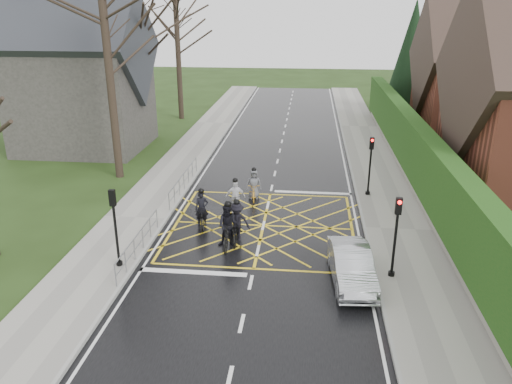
% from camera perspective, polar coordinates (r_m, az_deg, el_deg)
% --- Properties ---
extents(ground, '(120.00, 120.00, 0.00)m').
position_cam_1_polar(ground, '(22.81, 0.85, -3.86)').
color(ground, black).
rests_on(ground, ground).
extents(road, '(9.00, 80.00, 0.01)m').
position_cam_1_polar(road, '(22.81, 0.85, -3.85)').
color(road, black).
rests_on(road, ground).
extents(sidewalk_right, '(3.00, 80.00, 0.15)m').
position_cam_1_polar(sidewalk_right, '(23.08, 15.89, -4.20)').
color(sidewalk_right, gray).
rests_on(sidewalk_right, ground).
extents(sidewalk_left, '(3.00, 80.00, 0.15)m').
position_cam_1_polar(sidewalk_left, '(24.02, -13.57, -2.97)').
color(sidewalk_left, gray).
rests_on(sidewalk_left, ground).
extents(stone_wall, '(0.50, 38.00, 0.70)m').
position_cam_1_polar(stone_wall, '(28.79, 17.54, 1.21)').
color(stone_wall, slate).
rests_on(stone_wall, ground).
extents(hedge, '(0.90, 38.00, 2.80)m').
position_cam_1_polar(hedge, '(28.29, 17.92, 4.55)').
color(hedge, '#133E11').
rests_on(hedge, stone_wall).
extents(house_far, '(9.80, 8.80, 10.30)m').
position_cam_1_polar(house_far, '(41.08, 24.84, 11.67)').
color(house_far, brown).
rests_on(house_far, ground).
extents(conifer, '(4.60, 4.60, 10.00)m').
position_cam_1_polar(conifer, '(47.72, 17.33, 14.39)').
color(conifer, black).
rests_on(conifer, ground).
extents(church, '(8.80, 7.80, 11.00)m').
position_cam_1_polar(church, '(36.39, -19.49, 12.35)').
color(church, '#2D2B28').
rests_on(church, ground).
extents(tree_near, '(9.24, 9.24, 11.44)m').
position_cam_1_polar(tree_near, '(28.83, -16.80, 16.74)').
color(tree_near, black).
rests_on(tree_near, ground).
extents(tree_mid, '(10.08, 10.08, 12.48)m').
position_cam_1_polar(tree_mid, '(36.65, -13.56, 18.82)').
color(tree_mid, black).
rests_on(tree_mid, ground).
extents(tree_far, '(8.40, 8.40, 10.40)m').
position_cam_1_polar(tree_far, '(44.16, -9.01, 17.47)').
color(tree_far, black).
rests_on(tree_far, ground).
extents(railing_south, '(0.05, 5.04, 1.03)m').
position_cam_1_polar(railing_south, '(20.31, -13.31, -5.26)').
color(railing_south, slate).
rests_on(railing_south, ground).
extents(railing_north, '(0.05, 6.04, 1.03)m').
position_cam_1_polar(railing_north, '(26.95, -8.25, 1.65)').
color(railing_north, slate).
rests_on(railing_north, ground).
extents(traffic_light_ne, '(0.24, 0.31, 3.21)m').
position_cam_1_polar(traffic_light_ne, '(26.26, 12.89, 2.84)').
color(traffic_light_ne, black).
rests_on(traffic_light_ne, ground).
extents(traffic_light_se, '(0.24, 0.31, 3.21)m').
position_cam_1_polar(traffic_light_se, '(18.51, 15.62, -5.11)').
color(traffic_light_se, black).
rests_on(traffic_light_se, ground).
extents(traffic_light_sw, '(0.24, 0.31, 3.21)m').
position_cam_1_polar(traffic_light_sw, '(19.26, -15.74, -4.08)').
color(traffic_light_sw, black).
rests_on(traffic_light_sw, ground).
extents(cyclist_rear, '(1.08, 1.96, 1.81)m').
position_cam_1_polar(cyclist_rear, '(22.66, -6.23, -2.53)').
color(cyclist_rear, black).
rests_on(cyclist_rear, ground).
extents(cyclist_back, '(0.91, 2.03, 2.03)m').
position_cam_1_polar(cyclist_back, '(20.61, -3.18, -4.34)').
color(cyclist_back, black).
rests_on(cyclist_back, ground).
extents(cyclist_mid, '(1.15, 1.97, 1.89)m').
position_cam_1_polar(cyclist_mid, '(21.11, -2.22, -3.92)').
color(cyclist_mid, black).
rests_on(cyclist_mid, ground).
extents(cyclist_front, '(1.00, 1.82, 1.77)m').
position_cam_1_polar(cyclist_front, '(23.95, -2.39, -0.95)').
color(cyclist_front, black).
rests_on(cyclist_front, ground).
extents(cyclist_lead, '(0.81, 1.80, 1.69)m').
position_cam_1_polar(cyclist_lead, '(25.71, -0.25, 0.45)').
color(cyclist_lead, '#C48618').
rests_on(cyclist_lead, ground).
extents(car, '(1.69, 4.00, 1.29)m').
position_cam_1_polar(car, '(18.47, 10.86, -8.28)').
color(car, '#A7AAAE').
rests_on(car, ground).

